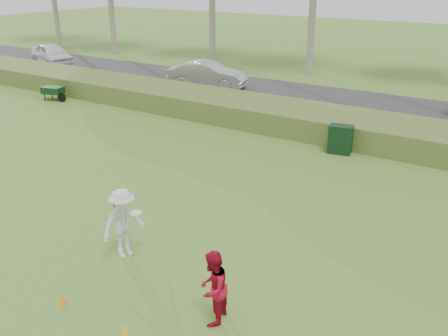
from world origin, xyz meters
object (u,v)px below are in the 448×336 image
Objects in this scene: car_mid at (207,75)px; cone_orange at (63,301)px; player_red at (213,288)px; cone_yellow at (126,328)px; car_left at (52,55)px; player_white at (123,223)px; utility_cabinet at (340,139)px.

cone_orange is at bearing -168.69° from car_mid.
player_red is 3.08m from cone_orange.
car_left is at bearing 143.22° from cone_yellow.
player_white reaches higher than car_left.
player_red is at bearing -90.01° from player_white.
cone_yellow is 11.23m from utility_cabinet.
player_white reaches higher than cone_orange.
car_mid is (12.63, 0.17, -0.01)m from car_left.
utility_cabinet is 11.59m from car_mid.
player_red is at bearing 44.11° from cone_yellow.
utility_cabinet is at bearing 83.01° from cone_orange.
player_white is 8.81× the size of cone_orange.
car_left is at bearing 75.80° from car_mid.
player_white is 2.78m from cone_yellow.
car_left is (-23.93, 15.90, 0.03)m from player_red.
car_mid reaches higher than cone_orange.
player_white is at bearing -166.42° from car_mid.
player_white is 17.36m from car_mid.
cone_yellow is at bearing -164.46° from car_mid.
utility_cabinet is (1.39, 11.31, 0.42)m from cone_orange.
player_white is at bearing -118.02° from player_red.
car_left reaches higher than cone_yellow.
player_white is 0.40× the size of car_left.
player_red reaches higher than cone_orange.
player_white is at bearing -107.46° from car_left.
cone_orange and cone_yellow have the same top height.
player_red reaches higher than cone_yellow.
player_red is 1.74m from cone_yellow.
player_red is 7.83× the size of cone_yellow.
player_white reaches higher than car_mid.
car_left is (-22.56, 5.80, 0.26)m from utility_cabinet.
cone_yellow is at bearing -58.56° from player_red.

